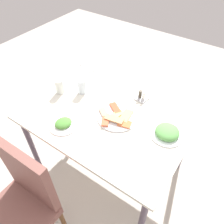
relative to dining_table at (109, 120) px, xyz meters
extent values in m
plane|color=#BBB3A9|center=(0.00, 0.00, -0.65)|extent=(6.00, 6.00, 0.00)
cube|color=silver|center=(0.00, 0.00, 0.06)|extent=(1.20, 0.89, 0.02)
cylinder|color=#514555|center=(-0.54, -0.39, -0.30)|extent=(0.04, 0.04, 0.70)
cylinder|color=#514555|center=(0.54, -0.39, -0.30)|extent=(0.04, 0.04, 0.70)
cylinder|color=#514555|center=(-0.54, 0.39, -0.30)|extent=(0.04, 0.04, 0.70)
cylinder|color=#514555|center=(0.54, 0.39, -0.30)|extent=(0.04, 0.04, 0.70)
cube|color=brown|center=(0.11, 0.86, -0.23)|extent=(0.43, 0.43, 0.06)
cube|color=brown|center=(0.12, 0.67, 0.03)|extent=(0.40, 0.06, 0.46)
cylinder|color=brown|center=(0.31, 0.67, -0.46)|extent=(0.03, 0.03, 0.39)
cylinder|color=brown|center=(-0.07, 0.67, -0.46)|extent=(0.03, 0.03, 0.39)
cylinder|color=white|center=(-0.08, -0.01, 0.08)|extent=(0.30, 0.30, 0.01)
cube|color=tan|center=(-0.08, 0.05, 0.10)|extent=(0.14, 0.08, 0.01)
cube|color=#E5A66B|center=(-0.13, -0.04, 0.09)|extent=(0.08, 0.14, 0.01)
cube|color=#D25131|center=(-0.02, -0.06, 0.09)|extent=(0.13, 0.11, 0.01)
cube|color=#EBD472|center=(-0.07, -0.01, 0.09)|extent=(0.08, 0.11, 0.01)
cube|color=tan|center=(0.01, 0.04, 0.09)|extent=(0.14, 0.11, 0.01)
cube|color=#D06A3B|center=(-0.16, 0.03, 0.09)|extent=(0.11, 0.09, 0.01)
cube|color=#CF603D|center=(-0.04, 0.09, 0.09)|extent=(0.09, 0.10, 0.02)
cylinder|color=white|center=(-0.44, -0.06, 0.08)|extent=(0.23, 0.23, 0.01)
ellipsoid|color=#5FAA52|center=(-0.44, -0.06, 0.10)|extent=(0.20, 0.20, 0.06)
sphere|color=yellow|center=(-0.49, -0.08, 0.10)|extent=(0.03, 0.03, 0.03)
cylinder|color=white|center=(0.19, 0.28, 0.08)|extent=(0.20, 0.20, 0.01)
ellipsoid|color=#4E8F38|center=(0.19, 0.28, 0.10)|extent=(0.13, 0.14, 0.05)
cylinder|color=silver|center=(0.46, 0.02, 0.14)|extent=(0.07, 0.07, 0.12)
cylinder|color=silver|center=(0.32, -0.08, 0.13)|extent=(0.07, 0.07, 0.12)
cube|color=white|center=(0.51, -0.36, 0.08)|extent=(0.16, 0.16, 0.00)
cube|color=silver|center=(0.51, -0.38, 0.08)|extent=(0.18, 0.02, 0.00)
cube|color=silver|center=(0.51, -0.35, 0.08)|extent=(0.17, 0.03, 0.00)
cube|color=#B2B2B7|center=(-0.12, -0.28, 0.08)|extent=(0.10, 0.10, 0.01)
cylinder|color=white|center=(-0.14, -0.28, 0.12)|extent=(0.03, 0.03, 0.06)
cylinder|color=#484134|center=(-0.10, -0.28, 0.12)|extent=(0.03, 0.03, 0.06)
camera|label=1|loc=(-0.69, 0.94, 1.23)|focal=35.60mm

